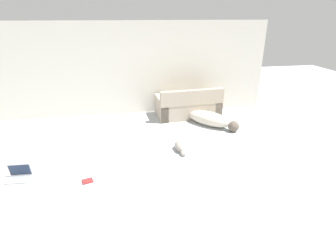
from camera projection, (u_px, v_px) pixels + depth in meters
ground_plane at (148, 221)px, 3.50m from camera, size 20.00×20.00×0.00m
wall_back at (130, 70)px, 6.88m from camera, size 7.47×0.06×2.41m
couch at (188, 106)px, 7.01m from camera, size 1.71×0.93×0.80m
dog at (211, 119)px, 6.44m from camera, size 1.23×1.31×0.34m
cat at (180, 147)px, 5.26m from camera, size 0.23×0.57×0.18m
laptop_open at (19, 174)px, 4.40m from camera, size 0.37×0.29×0.24m
book_red at (88, 181)px, 4.32m from camera, size 0.20×0.18×0.02m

